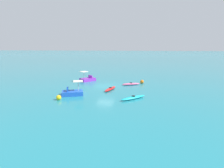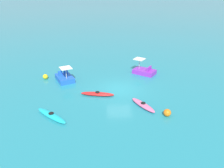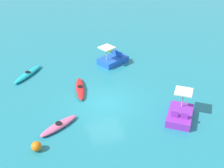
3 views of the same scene
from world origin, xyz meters
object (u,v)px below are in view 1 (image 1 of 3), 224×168
(kayak_cyan, at_px, (133,98))
(kayak_pink, at_px, (131,84))
(pedal_boat_blue, at_px, (73,92))
(buoy_orange, at_px, (142,82))
(pedal_boat_purple, at_px, (88,79))
(kayak_red, at_px, (110,89))
(buoy_yellow, at_px, (59,97))

(kayak_cyan, height_order, kayak_pink, same)
(pedal_boat_blue, height_order, buoy_orange, pedal_boat_blue)
(kayak_cyan, relative_size, pedal_boat_purple, 1.01)
(kayak_red, bearing_deg, buoy_orange, 145.18)
(pedal_boat_blue, bearing_deg, buoy_orange, 140.03)
(kayak_red, relative_size, pedal_boat_purple, 1.11)
(pedal_boat_purple, relative_size, buoy_yellow, 5.21)
(kayak_cyan, bearing_deg, pedal_boat_purple, -135.12)
(kayak_pink, height_order, pedal_boat_purple, pedal_boat_purple)
(kayak_pink, bearing_deg, pedal_boat_purple, -101.42)
(kayak_red, bearing_deg, kayak_pink, 149.53)
(pedal_boat_purple, relative_size, buoy_orange, 4.86)
(pedal_boat_purple, bearing_deg, buoy_yellow, 5.28)
(pedal_boat_blue, xyz_separation_m, pedal_boat_purple, (-8.80, -1.58, 0.00))
(kayak_red, relative_size, pedal_boat_blue, 1.12)
(kayak_cyan, distance_m, buoy_yellow, 8.02)
(kayak_red, xyz_separation_m, pedal_boat_blue, (3.49, -3.69, 0.17))
(kayak_red, height_order, kayak_pink, same)
(kayak_red, distance_m, buoy_yellow, 7.08)
(kayak_red, relative_size, buoy_orange, 5.40)
(buoy_orange, bearing_deg, kayak_cyan, -1.82)
(pedal_boat_blue, xyz_separation_m, buoy_orange, (-8.86, 7.43, -0.05))
(kayak_cyan, height_order, buoy_yellow, buoy_yellow)
(kayak_pink, xyz_separation_m, buoy_yellow, (9.45, -6.49, 0.11))
(kayak_cyan, relative_size, kayak_pink, 1.05)
(buoy_orange, relative_size, buoy_yellow, 1.07)
(kayak_pink, relative_size, pedal_boat_purple, 0.96)
(kayak_red, xyz_separation_m, pedal_boat_purple, (-5.31, -5.27, 0.17))
(kayak_cyan, bearing_deg, kayak_pink, -170.41)
(kayak_pink, distance_m, pedal_boat_purple, 7.66)
(pedal_boat_purple, xyz_separation_m, buoy_orange, (-0.06, 9.01, -0.05))
(buoy_yellow, bearing_deg, pedal_boat_blue, 165.36)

